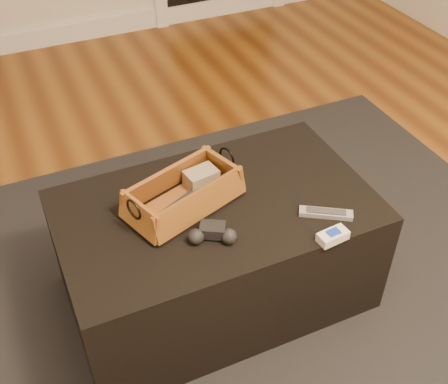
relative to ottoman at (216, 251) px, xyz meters
name	(u,v)px	position (x,y,z in m)	size (l,w,h in m)	color
baseboard	(34,39)	(-0.25, 2.32, -0.16)	(5.00, 0.04, 0.12)	white
area_rug	(222,302)	(0.00, -0.05, -0.22)	(2.60, 2.00, 0.01)	black
ottoman	(216,251)	(0.00, 0.00, 0.00)	(1.00, 0.60, 0.42)	black
tv_remote	(182,205)	(-0.11, 0.02, 0.23)	(0.20, 0.04, 0.02)	black
cloth_bundle	(201,178)	(-0.01, 0.09, 0.25)	(0.10, 0.07, 0.06)	tan
wicker_basket	(184,195)	(-0.09, 0.04, 0.25)	(0.41, 0.30, 0.13)	#B05D27
game_controller	(213,234)	(-0.07, -0.14, 0.23)	(0.15, 0.12, 0.05)	black
silver_remote	(326,213)	(0.29, -0.19, 0.22)	(0.16, 0.12, 0.02)	#9FA0A6
cream_gadget	(333,236)	(0.25, -0.29, 0.23)	(0.10, 0.06, 0.03)	white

